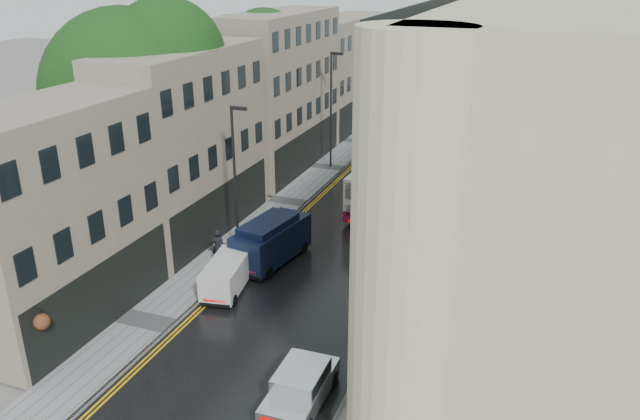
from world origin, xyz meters
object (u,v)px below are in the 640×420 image
Objects in this scene: cream_bus at (359,190)px; lamp_post_near at (235,182)px; white_van at (203,287)px; pedestrian at (218,246)px; tree_near at (131,121)px; lamp_post_far at (331,111)px; silver_hatchback at (264,405)px; navy_van at (238,248)px; white_lorry at (442,151)px; tree_far at (239,92)px.

lamp_post_near is (-4.62, -8.27, 2.71)m from cream_bus.
white_van is 4.20m from pedestrian.
lamp_post_far is (6.77, 15.98, -2.30)m from tree_near.
silver_hatchback is at bearing -56.03° from white_van.
lamp_post_near is at bearing 126.14° from navy_van.
pedestrian is (-4.97, -9.96, -0.51)m from cream_bus.
tree_near reaches higher than lamp_post_far.
lamp_post_near is 16.90m from lamp_post_far.
lamp_post_far reaches higher than cream_bus.
white_van is at bearing -81.12° from navy_van.
lamp_post_near reaches higher than silver_hatchback.
white_lorry is at bearing 65.00° from lamp_post_near.
tree_near is 10.35m from navy_van.
pedestrian is at bearing -114.00° from white_lorry.
pedestrian reaches higher than white_van.
lamp_post_near reaches higher than cream_bus.
tree_near is 12.13m from white_van.
lamp_post_far is (-1.43, 18.88, 3.30)m from navy_van.
tree_near reaches higher than navy_van.
lamp_post_near is (-1.02, 1.99, 2.97)m from navy_van.
tree_far is 21.77m from white_van.
lamp_post_far is (-8.68, -1.37, 2.74)m from white_lorry.
navy_van reaches higher than silver_hatchback.
navy_van is 1.43m from pedestrian.
white_lorry reaches higher than navy_van.
silver_hatchback is 9.32m from white_van.
lamp_post_near is at bearing -114.99° from white_lorry.
lamp_post_near is (6.88, -13.92, -1.92)m from tree_far.
lamp_post_far is at bearing 90.75° from lamp_post_near.
tree_far is 7.29m from lamp_post_far.
white_lorry is (15.15, 4.35, -4.33)m from tree_far.
cream_bus is 11.14m from pedestrian.
lamp_post_far reaches higher than white_van.
tree_far is 18.42m from navy_van.
lamp_post_near is (7.18, -0.92, -2.63)m from tree_near.
cream_bus is at bearing -137.81° from pedestrian.
white_lorry is 0.79× the size of lamp_post_far.
tree_near is 1.20× the size of cream_bus.
tree_far is 1.49× the size of lamp_post_near.
tree_near is at bearing 137.12° from silver_hatchback.
tree_near is 20.71m from silver_hatchback.
tree_near is 1.11× the size of tree_far.
silver_hatchback is (2.85, -20.64, -0.81)m from cream_bus.
cream_bus is at bearing -26.14° from tree_far.
cream_bus is 2.23× the size of navy_van.
white_van is (8.20, -6.56, -6.06)m from tree_near.
lamp_post_near reaches higher than pedestrian.
cream_bus is 1.28× the size of lamp_post_far.
tree_near is at bearing 131.44° from white_van.
silver_hatchback is (14.35, -26.28, -5.44)m from tree_far.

